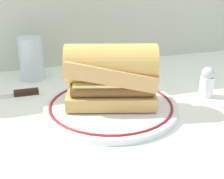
{
  "coord_description": "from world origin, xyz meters",
  "views": [
    {
      "loc": [
        -0.17,
        -0.51,
        0.28
      ],
      "look_at": [
        0.0,
        0.03,
        0.04
      ],
      "focal_mm": 48.58,
      "sensor_mm": 36.0,
      "label": 1
    }
  ],
  "objects_px": {
    "salt_shaker": "(207,82)",
    "plate": "(112,106)",
    "sausage_sandwich": "(112,74)",
    "butter_knife": "(9,95)",
    "drinking_glass": "(32,61)"
  },
  "relations": [
    {
      "from": "plate",
      "to": "butter_knife",
      "type": "height_order",
      "value": "plate"
    },
    {
      "from": "salt_shaker",
      "to": "sausage_sandwich",
      "type": "bearing_deg",
      "value": 179.68
    },
    {
      "from": "plate",
      "to": "drinking_glass",
      "type": "height_order",
      "value": "drinking_glass"
    },
    {
      "from": "plate",
      "to": "sausage_sandwich",
      "type": "height_order",
      "value": "sausage_sandwich"
    },
    {
      "from": "butter_knife",
      "to": "plate",
      "type": "bearing_deg",
      "value": -33.69
    },
    {
      "from": "sausage_sandwich",
      "to": "butter_knife",
      "type": "distance_m",
      "value": 0.25
    },
    {
      "from": "sausage_sandwich",
      "to": "salt_shaker",
      "type": "relative_size",
      "value": 2.83
    },
    {
      "from": "salt_shaker",
      "to": "butter_knife",
      "type": "xyz_separation_m",
      "value": [
        -0.43,
        0.14,
        -0.03
      ]
    },
    {
      "from": "plate",
      "to": "salt_shaker",
      "type": "height_order",
      "value": "salt_shaker"
    },
    {
      "from": "sausage_sandwich",
      "to": "salt_shaker",
      "type": "xyz_separation_m",
      "value": [
        0.22,
        -0.0,
        -0.04
      ]
    },
    {
      "from": "drinking_glass",
      "to": "salt_shaker",
      "type": "bearing_deg",
      "value": -33.13
    },
    {
      "from": "salt_shaker",
      "to": "plate",
      "type": "bearing_deg",
      "value": 179.68
    },
    {
      "from": "sausage_sandwich",
      "to": "butter_knife",
      "type": "bearing_deg",
      "value": 163.41
    },
    {
      "from": "plate",
      "to": "salt_shaker",
      "type": "xyz_separation_m",
      "value": [
        0.22,
        -0.0,
        0.03
      ]
    },
    {
      "from": "sausage_sandwich",
      "to": "drinking_glass",
      "type": "height_order",
      "value": "sausage_sandwich"
    }
  ]
}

